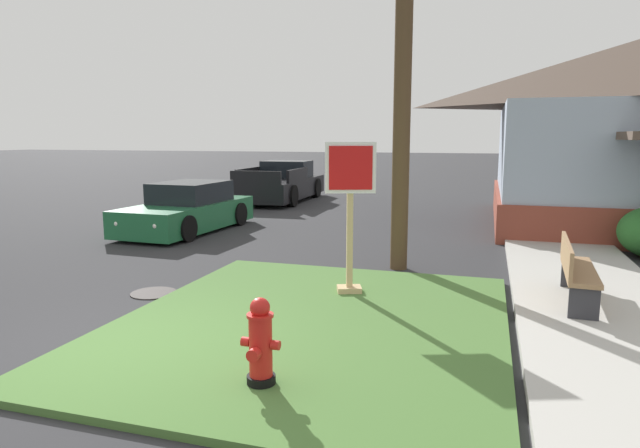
{
  "coord_description": "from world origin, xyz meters",
  "views": [
    {
      "loc": [
        3.96,
        -4.92,
        2.4
      ],
      "look_at": [
        1.26,
        3.91,
        0.93
      ],
      "focal_mm": 30.88,
      "sensor_mm": 36.0,
      "label": 1
    }
  ],
  "objects_px": {
    "stop_sign": "(350,220)",
    "street_bench": "(575,268)",
    "parked_sedan_green": "(188,210)",
    "fire_hydrant": "(260,344)",
    "pickup_truck_black": "(282,184)",
    "manhole_cover": "(154,293)"
  },
  "relations": [
    {
      "from": "stop_sign",
      "to": "street_bench",
      "type": "bearing_deg",
      "value": 6.0
    },
    {
      "from": "parked_sedan_green",
      "to": "street_bench",
      "type": "relative_size",
      "value": 2.38
    },
    {
      "from": "stop_sign",
      "to": "parked_sedan_green",
      "type": "height_order",
      "value": "stop_sign"
    },
    {
      "from": "fire_hydrant",
      "to": "pickup_truck_black",
      "type": "distance_m",
      "value": 15.85
    },
    {
      "from": "fire_hydrant",
      "to": "pickup_truck_black",
      "type": "relative_size",
      "value": 0.16
    },
    {
      "from": "fire_hydrant",
      "to": "manhole_cover",
      "type": "relative_size",
      "value": 1.2
    },
    {
      "from": "fire_hydrant",
      "to": "street_bench",
      "type": "height_order",
      "value": "street_bench"
    },
    {
      "from": "fire_hydrant",
      "to": "parked_sedan_green",
      "type": "relative_size",
      "value": 0.2
    },
    {
      "from": "manhole_cover",
      "to": "parked_sedan_green",
      "type": "xyz_separation_m",
      "value": [
        -2.47,
        5.27,
        0.53
      ]
    },
    {
      "from": "manhole_cover",
      "to": "street_bench",
      "type": "height_order",
      "value": "street_bench"
    },
    {
      "from": "fire_hydrant",
      "to": "parked_sedan_green",
      "type": "height_order",
      "value": "parked_sedan_green"
    },
    {
      "from": "parked_sedan_green",
      "to": "street_bench",
      "type": "distance_m",
      "value": 9.54
    },
    {
      "from": "manhole_cover",
      "to": "parked_sedan_green",
      "type": "distance_m",
      "value": 5.84
    },
    {
      "from": "stop_sign",
      "to": "manhole_cover",
      "type": "xyz_separation_m",
      "value": [
        -2.94,
        -0.7,
        -1.18
      ]
    },
    {
      "from": "fire_hydrant",
      "to": "pickup_truck_black",
      "type": "height_order",
      "value": "pickup_truck_black"
    },
    {
      "from": "fire_hydrant",
      "to": "parked_sedan_green",
      "type": "bearing_deg",
      "value": 124.36
    },
    {
      "from": "fire_hydrant",
      "to": "parked_sedan_green",
      "type": "distance_m",
      "value": 9.5
    },
    {
      "from": "stop_sign",
      "to": "parked_sedan_green",
      "type": "bearing_deg",
      "value": 139.83
    },
    {
      "from": "pickup_truck_black",
      "to": "parked_sedan_green",
      "type": "bearing_deg",
      "value": -89.05
    },
    {
      "from": "stop_sign",
      "to": "parked_sedan_green",
      "type": "xyz_separation_m",
      "value": [
        -5.41,
        4.57,
        -0.64
      ]
    },
    {
      "from": "fire_hydrant",
      "to": "manhole_cover",
      "type": "height_order",
      "value": "fire_hydrant"
    },
    {
      "from": "parked_sedan_green",
      "to": "pickup_truck_black",
      "type": "xyz_separation_m",
      "value": [
        -0.12,
        7.03,
        0.08
      ]
    }
  ]
}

